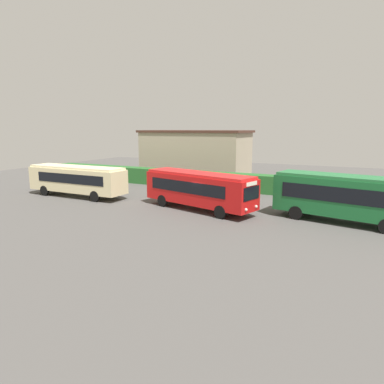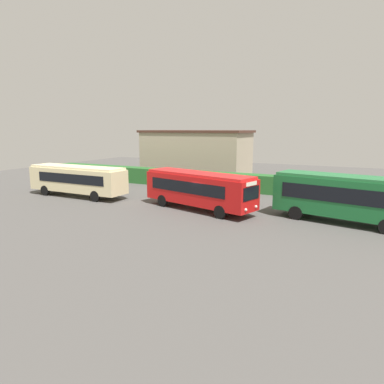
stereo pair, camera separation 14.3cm
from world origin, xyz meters
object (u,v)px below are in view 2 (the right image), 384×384
Objects in this scene: person_center at (242,195)px; person_right at (374,205)px; bus_cream at (77,179)px; bus_red at (199,188)px; person_left at (224,196)px; bus_green at (345,196)px.

person_center is 10.03m from person_right.
bus_cream is at bearing 130.83° from person_center.
bus_red reaches higher than person_left.
person_right is (12.69, 3.18, -0.75)m from bus_red.
person_right reaches higher than person_left.
bus_red is 10.80m from bus_green.
person_right is at bearing -59.69° from person_center.
person_center is (15.62, 3.20, -0.79)m from bus_cream.
person_center is at bearing 63.73° from bus_red.
bus_green is 3.09m from person_right.
person_right is (1.93, 2.24, -0.89)m from bus_green.
person_right is (25.65, 3.38, -0.70)m from bus_cream.
bus_cream is 25.88m from person_right.
bus_red is 5.70× the size of person_left.
bus_red is at bearing -3.26° from person_left.
bus_green is 5.13× the size of person_right.
person_left is at bearing 140.06° from person_right.
bus_cream is 1.08× the size of bus_green.
bus_red is 2.48m from person_left.
bus_red reaches higher than bus_cream.
bus_red is 5.30× the size of person_right.
bus_green is (10.76, 0.94, 0.15)m from bus_red.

